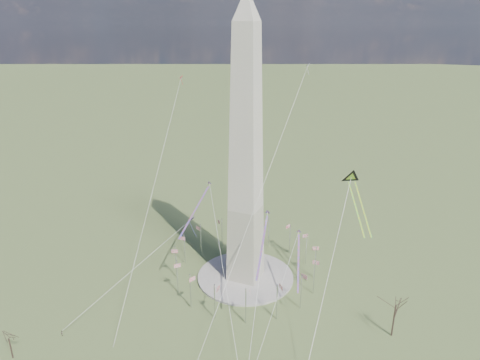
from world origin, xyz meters
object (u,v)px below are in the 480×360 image
at_px(washington_monument, 246,156).
at_px(person_west, 62,333).
at_px(kite_delta_black, 352,181).
at_px(tree_near, 396,303).

relative_size(washington_monument, person_west, 60.21).
bearing_deg(kite_delta_black, washington_monument, -20.71).
distance_m(washington_monument, tree_near, 65.58).
bearing_deg(person_west, kite_delta_black, -124.67).
height_order(washington_monument, kite_delta_black, washington_monument).
distance_m(tree_near, kite_delta_black, 39.34).
relative_size(tree_near, kite_delta_black, 0.88).
bearing_deg(tree_near, washington_monument, 167.41).
bearing_deg(washington_monument, kite_delta_black, 8.47).
height_order(tree_near, kite_delta_black, kite_delta_black).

